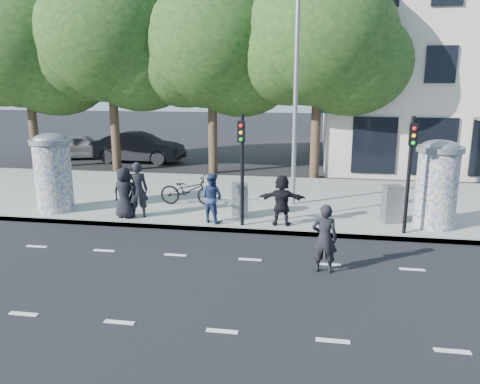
% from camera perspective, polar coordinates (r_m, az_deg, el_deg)
% --- Properties ---
extents(ground, '(120.00, 120.00, 0.00)m').
position_cam_1_polar(ground, '(10.90, 0.17, -10.92)').
color(ground, black).
rests_on(ground, ground).
extents(sidewalk, '(40.00, 8.00, 0.15)m').
position_cam_1_polar(sidewalk, '(17.93, 4.02, -0.92)').
color(sidewalk, gray).
rests_on(sidewalk, ground).
extents(curb, '(40.00, 0.10, 0.16)m').
position_cam_1_polar(curb, '(14.15, 2.48, -4.80)').
color(curb, slate).
rests_on(curb, ground).
extents(lane_dash_near, '(32.00, 0.12, 0.01)m').
position_cam_1_polar(lane_dash_near, '(8.97, -2.19, -16.60)').
color(lane_dash_near, silver).
rests_on(lane_dash_near, ground).
extents(lane_dash_far, '(32.00, 0.12, 0.01)m').
position_cam_1_polar(lane_dash_far, '(12.17, 1.24, -8.24)').
color(lane_dash_far, silver).
rests_on(lane_dash_far, ground).
extents(ad_column_left, '(1.36, 1.36, 2.65)m').
position_cam_1_polar(ad_column_left, '(17.05, -21.84, 2.44)').
color(ad_column_left, beige).
rests_on(ad_column_left, sidewalk).
extents(ad_column_right, '(1.36, 1.36, 2.65)m').
position_cam_1_polar(ad_column_right, '(15.23, 22.91, 1.14)').
color(ad_column_right, beige).
rests_on(ad_column_right, sidewalk).
extents(traffic_pole_near, '(0.22, 0.31, 3.40)m').
position_cam_1_polar(traffic_pole_near, '(13.96, 0.24, 4.07)').
color(traffic_pole_near, black).
rests_on(traffic_pole_near, sidewalk).
extents(traffic_pole_far, '(0.22, 0.31, 3.40)m').
position_cam_1_polar(traffic_pole_far, '(14.03, 20.02, 3.31)').
color(traffic_pole_far, black).
rests_on(traffic_pole_far, sidewalk).
extents(street_lamp, '(0.25, 0.93, 8.00)m').
position_cam_1_polar(street_lamp, '(16.46, 6.86, 14.34)').
color(street_lamp, slate).
rests_on(street_lamp, sidewalk).
extents(tree_far_left, '(7.20, 7.20, 9.26)m').
position_cam_1_polar(tree_far_left, '(26.71, -24.73, 15.84)').
color(tree_far_left, '#38281C').
rests_on(tree_far_left, ground).
extents(tree_mid_left, '(7.20, 7.20, 9.57)m').
position_cam_1_polar(tree_mid_left, '(24.57, -15.63, 17.58)').
color(tree_mid_left, '#38281C').
rests_on(tree_mid_left, ground).
extents(tree_near_left, '(6.80, 6.80, 8.97)m').
position_cam_1_polar(tree_near_left, '(23.13, -3.49, 17.24)').
color(tree_near_left, '#38281C').
rests_on(tree_near_left, ground).
extents(tree_center, '(7.00, 7.00, 9.30)m').
position_cam_1_polar(tree_center, '(22.18, 9.60, 17.90)').
color(tree_center, '#38281C').
rests_on(tree_center, ground).
extents(ped_a, '(0.88, 0.64, 1.65)m').
position_cam_1_polar(ped_a, '(15.51, -13.91, -0.10)').
color(ped_a, black).
rests_on(ped_a, sidewalk).
extents(ped_b, '(0.77, 0.63, 1.83)m').
position_cam_1_polar(ped_b, '(15.45, -12.38, 0.25)').
color(ped_b, black).
rests_on(ped_b, sidewalk).
extents(ped_c, '(0.94, 0.85, 1.57)m').
position_cam_1_polar(ped_c, '(14.63, -3.47, -0.70)').
color(ped_c, navy).
rests_on(ped_c, sidewalk).
extents(ped_f, '(1.47, 0.56, 1.57)m').
position_cam_1_polar(ped_f, '(14.35, 5.11, -1.00)').
color(ped_f, black).
rests_on(ped_f, sidewalk).
extents(man_road, '(0.64, 0.44, 1.68)m').
position_cam_1_polar(man_road, '(11.34, 10.26, -5.59)').
color(man_road, black).
rests_on(man_road, ground).
extents(bicycle, '(0.75, 2.06, 1.08)m').
position_cam_1_polar(bicycle, '(16.82, -6.33, 0.23)').
color(bicycle, black).
rests_on(bicycle, sidewalk).
extents(cabinet_left, '(0.58, 0.46, 1.10)m').
position_cam_1_polar(cabinet_left, '(15.33, -0.02, -0.92)').
color(cabinet_left, gray).
rests_on(cabinet_left, sidewalk).
extents(cabinet_right, '(0.65, 0.55, 1.18)m').
position_cam_1_polar(cabinet_right, '(15.35, 18.05, -1.42)').
color(cabinet_right, slate).
rests_on(cabinet_right, sidewalk).
extents(car_left, '(3.05, 4.62, 1.46)m').
position_cam_1_polar(car_left, '(29.33, -18.74, 5.29)').
color(car_left, slate).
rests_on(car_left, ground).
extents(car_mid, '(2.00, 5.17, 1.68)m').
position_cam_1_polar(car_mid, '(27.09, -12.22, 5.31)').
color(car_mid, black).
rests_on(car_mid, ground).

